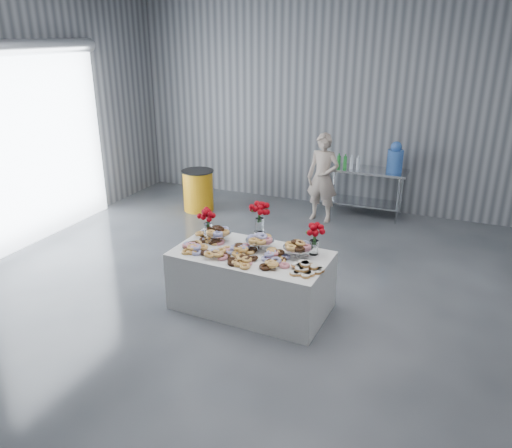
{
  "coord_description": "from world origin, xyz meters",
  "views": [
    {
      "loc": [
        2.44,
        -4.95,
        3.28
      ],
      "look_at": [
        0.18,
        0.4,
        1.03
      ],
      "focal_mm": 35.0,
      "sensor_mm": 36.0,
      "label": 1
    }
  ],
  "objects_px": {
    "water_jug": "(395,158)",
    "person": "(323,178)",
    "prep_table": "(365,184)",
    "trash_barrel": "(198,190)",
    "display_table": "(251,280)"
  },
  "relations": [
    {
      "from": "person",
      "to": "trash_barrel",
      "type": "bearing_deg",
      "value": -165.1
    },
    {
      "from": "person",
      "to": "trash_barrel",
      "type": "height_order",
      "value": "person"
    },
    {
      "from": "prep_table",
      "to": "trash_barrel",
      "type": "relative_size",
      "value": 1.89
    },
    {
      "from": "person",
      "to": "trash_barrel",
      "type": "relative_size",
      "value": 2.03
    },
    {
      "from": "water_jug",
      "to": "person",
      "type": "bearing_deg",
      "value": -153.87
    },
    {
      "from": "water_jug",
      "to": "person",
      "type": "distance_m",
      "value": 1.34
    },
    {
      "from": "water_jug",
      "to": "trash_barrel",
      "type": "bearing_deg",
      "value": -164.59
    },
    {
      "from": "water_jug",
      "to": "trash_barrel",
      "type": "distance_m",
      "value": 3.73
    },
    {
      "from": "display_table",
      "to": "water_jug",
      "type": "xyz_separation_m",
      "value": [
        1.1,
        3.97,
        0.77
      ]
    },
    {
      "from": "prep_table",
      "to": "water_jug",
      "type": "xyz_separation_m",
      "value": [
        0.5,
        -0.0,
        0.53
      ]
    },
    {
      "from": "prep_table",
      "to": "person",
      "type": "xyz_separation_m",
      "value": [
        -0.66,
        -0.57,
        0.19
      ]
    },
    {
      "from": "trash_barrel",
      "to": "water_jug",
      "type": "bearing_deg",
      "value": 15.41
    },
    {
      "from": "prep_table",
      "to": "trash_barrel",
      "type": "height_order",
      "value": "prep_table"
    },
    {
      "from": "prep_table",
      "to": "display_table",
      "type": "bearing_deg",
      "value": -98.65
    },
    {
      "from": "prep_table",
      "to": "trash_barrel",
      "type": "bearing_deg",
      "value": -162.19
    }
  ]
}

